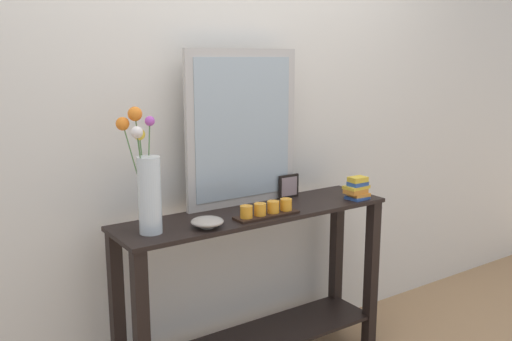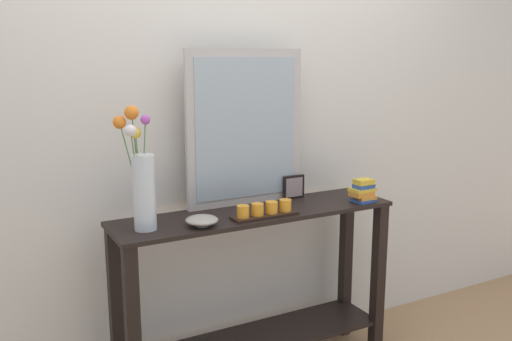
% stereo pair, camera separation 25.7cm
% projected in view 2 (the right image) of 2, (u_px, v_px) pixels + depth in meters
% --- Properties ---
extents(wall_back, '(6.40, 0.08, 2.70)m').
position_uv_depth(wall_back, '(228.00, 103.00, 2.76)').
color(wall_back, silver).
rests_on(wall_back, ground).
extents(console_table, '(1.38, 0.35, 0.86)m').
position_uv_depth(console_table, '(256.00, 280.00, 2.68)').
color(console_table, black).
rests_on(console_table, ground).
extents(mirror_leaning, '(0.61, 0.03, 0.76)m').
position_uv_depth(mirror_leaning, '(245.00, 128.00, 2.67)').
color(mirror_leaning, '#B7B2AD').
rests_on(mirror_leaning, console_table).
extents(tall_vase_left, '(0.14, 0.17, 0.52)m').
position_uv_depth(tall_vase_left, '(142.00, 179.00, 2.29)').
color(tall_vase_left, silver).
rests_on(tall_vase_left, console_table).
extents(candle_tray, '(0.32, 0.09, 0.07)m').
position_uv_depth(candle_tray, '(265.00, 211.00, 2.51)').
color(candle_tray, black).
rests_on(candle_tray, console_table).
extents(picture_frame_small, '(0.12, 0.01, 0.12)m').
position_uv_depth(picture_frame_small, '(294.00, 187.00, 2.83)').
color(picture_frame_small, black).
rests_on(picture_frame_small, console_table).
extents(decorative_bowl, '(0.14, 0.14, 0.05)m').
position_uv_depth(decorative_bowl, '(202.00, 220.00, 2.37)').
color(decorative_bowl, '#9E9389').
rests_on(decorative_bowl, console_table).
extents(book_stack, '(0.13, 0.10, 0.12)m').
position_uv_depth(book_stack, '(363.00, 191.00, 2.77)').
color(book_stack, '#2D519E').
rests_on(book_stack, console_table).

